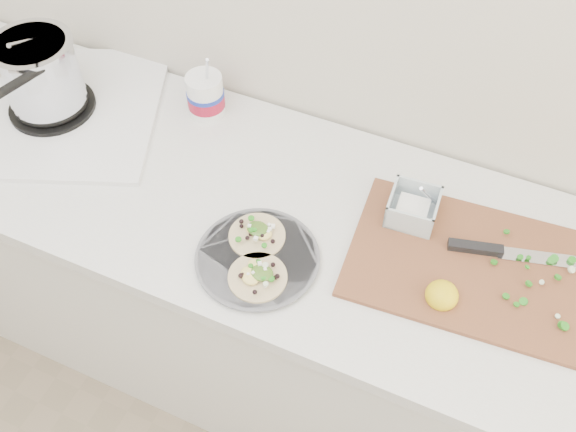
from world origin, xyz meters
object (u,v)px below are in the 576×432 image
at_px(stove, 45,86).
at_px(tub, 206,93).
at_px(cutboard, 462,255).
at_px(taco_plate, 257,256).

xyz_separation_m(stove, tub, (0.38, 0.17, -0.02)).
relative_size(stove, tub, 3.19).
distance_m(stove, cutboard, 1.13).
xyz_separation_m(taco_plate, tub, (-0.33, 0.38, 0.05)).
bearing_deg(stove, cutboard, -23.07).
relative_size(taco_plate, tub, 1.25).
height_order(taco_plate, cutboard, cutboard).
height_order(taco_plate, tub, tub).
bearing_deg(cutboard, taco_plate, -159.92).
bearing_deg(taco_plate, stove, 163.23).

